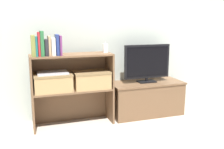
# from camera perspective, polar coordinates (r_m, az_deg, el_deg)

# --- Properties ---
(ground_plane) EXTENTS (16.00, 16.00, 0.00)m
(ground_plane) POSITION_cam_1_polar(r_m,az_deg,el_deg) (3.09, 0.94, -10.71)
(ground_plane) COLOR #BCB2A3
(wall_back) EXTENTS (10.00, 0.05, 2.40)m
(wall_back) POSITION_cam_1_polar(r_m,az_deg,el_deg) (3.26, -1.57, 12.07)
(wall_back) COLOR #B2BCB2
(wall_back) RESTS_ON ground_plane
(tv_stand) EXTENTS (0.91, 0.41, 0.42)m
(tv_stand) POSITION_cam_1_polar(r_m,az_deg,el_deg) (3.36, 7.42, -5.12)
(tv_stand) COLOR brown
(tv_stand) RESTS_ON ground_plane
(tv) EXTENTS (0.59, 0.14, 0.47)m
(tv) POSITION_cam_1_polar(r_m,az_deg,el_deg) (3.26, 7.64, 2.62)
(tv) COLOR black
(tv) RESTS_ON tv_stand
(bookshelf_lower_tier) EXTENTS (0.90, 0.31, 0.42)m
(bookshelf_lower_tier) POSITION_cam_1_polar(r_m,az_deg,el_deg) (3.08, -8.70, -5.59)
(bookshelf_lower_tier) COLOR brown
(bookshelf_lower_tier) RESTS_ON ground_plane
(bookshelf_upper_tier) EXTENTS (0.90, 0.31, 0.40)m
(bookshelf_upper_tier) POSITION_cam_1_polar(r_m,az_deg,el_deg) (2.99, -8.93, 1.88)
(bookshelf_upper_tier) COLOR brown
(bookshelf_upper_tier) RESTS_ON bookshelf_lower_tier
(book_olive) EXTENTS (0.04, 0.16, 0.21)m
(book_olive) POSITION_cam_1_polar(r_m,az_deg,el_deg) (2.81, -16.79, 6.01)
(book_olive) COLOR olive
(book_olive) RESTS_ON bookshelf_upper_tier
(book_teal) EXTENTS (0.02, 0.13, 0.20)m
(book_teal) POSITION_cam_1_polar(r_m,az_deg,el_deg) (2.81, -16.13, 5.92)
(book_teal) COLOR #1E7075
(book_teal) RESTS_ON bookshelf_upper_tier
(book_crimson) EXTENTS (0.02, 0.15, 0.24)m
(book_crimson) POSITION_cam_1_polar(r_m,az_deg,el_deg) (2.81, -15.66, 6.38)
(book_crimson) COLOR #B22328
(book_crimson) RESTS_ON bookshelf_upper_tier
(book_forest) EXTENTS (0.04, 0.16, 0.26)m
(book_forest) POSITION_cam_1_polar(r_m,az_deg,el_deg) (2.81, -15.02, 6.53)
(book_forest) COLOR #286638
(book_forest) RESTS_ON bookshelf_upper_tier
(book_charcoal) EXTENTS (0.04, 0.14, 0.17)m
(book_charcoal) POSITION_cam_1_polar(r_m,az_deg,el_deg) (2.82, -14.11, 5.72)
(book_charcoal) COLOR #232328
(book_charcoal) RESTS_ON bookshelf_upper_tier
(book_tan) EXTENTS (0.02, 0.13, 0.20)m
(book_tan) POSITION_cam_1_polar(r_m,az_deg,el_deg) (2.82, -13.47, 6.09)
(book_tan) COLOR tan
(book_tan) RESTS_ON bookshelf_upper_tier
(book_ivory) EXTENTS (0.04, 0.13, 0.18)m
(book_ivory) POSITION_cam_1_polar(r_m,az_deg,el_deg) (2.82, -12.70, 5.94)
(book_ivory) COLOR silver
(book_ivory) RESTS_ON bookshelf_upper_tier
(book_navy) EXTENTS (0.03, 0.14, 0.22)m
(book_navy) POSITION_cam_1_polar(r_m,az_deg,el_deg) (2.83, -11.86, 6.33)
(book_navy) COLOR navy
(book_navy) RESTS_ON bookshelf_upper_tier
(book_plum) EXTENTS (0.02, 0.15, 0.21)m
(book_plum) POSITION_cam_1_polar(r_m,az_deg,el_deg) (2.83, -11.21, 6.25)
(book_plum) COLOR #6B2D66
(book_plum) RESTS_ON bookshelf_upper_tier
(baby_monitor) EXTENTS (0.05, 0.03, 0.13)m
(baby_monitor) POSITION_cam_1_polar(r_m,az_deg,el_deg) (3.00, -1.47, 5.75)
(baby_monitor) COLOR white
(baby_monitor) RESTS_ON bookshelf_upper_tier
(storage_basket_left) EXTENTS (0.41, 0.28, 0.19)m
(storage_basket_left) POSITION_cam_1_polar(r_m,az_deg,el_deg) (2.92, -12.74, -1.51)
(storage_basket_left) COLOR tan
(storage_basket_left) RESTS_ON bookshelf_lower_tier
(storage_basket_right) EXTENTS (0.41, 0.28, 0.19)m
(storage_basket_right) POSITION_cam_1_polar(r_m,az_deg,el_deg) (2.99, -4.54, -0.94)
(storage_basket_right) COLOR tan
(storage_basket_right) RESTS_ON bookshelf_lower_tier
(laptop) EXTENTS (0.32, 0.24, 0.02)m
(laptop) POSITION_cam_1_polar(r_m,az_deg,el_deg) (2.90, -12.83, 0.37)
(laptop) COLOR #BCBCC1
(laptop) RESTS_ON storage_basket_left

